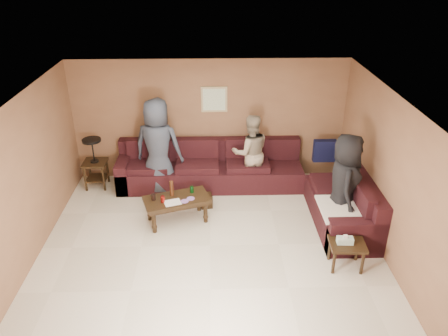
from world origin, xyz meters
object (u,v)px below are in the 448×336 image
person_middle (250,152)px  coffee_table (177,202)px  waste_bin (206,201)px  person_left (158,147)px  side_table_right (347,246)px  person_right (344,184)px  end_table_left (95,162)px  sectional_sofa (252,183)px

person_middle → coffee_table: bearing=32.7°
coffee_table → waste_bin: 0.75m
coffee_table → person_left: 1.32m
side_table_right → person_left: person_left is taller
person_left → person_right: bearing=167.8°
end_table_left → person_right: size_ratio=0.59×
sectional_sofa → person_middle: bearing=91.5°
sectional_sofa → coffee_table: (-1.40, -0.77, 0.07)m
sectional_sofa → side_table_right: bearing=-59.3°
coffee_table → side_table_right: size_ratio=2.14×
person_middle → sectional_sofa: bearing=83.4°
waste_bin → person_right: (2.31, -0.77, 0.75)m
coffee_table → person_middle: size_ratio=0.80×
person_left → person_right: 3.53m
sectional_sofa → person_right: 1.87m
waste_bin → side_table_right: bearing=-40.1°
waste_bin → person_right: size_ratio=0.14×
person_right → sectional_sofa: bearing=62.3°
person_left → waste_bin: bearing=156.1°
side_table_right → person_right: (0.18, 1.02, 0.50)m
side_table_right → waste_bin: size_ratio=2.28×
end_table_left → person_middle: person_middle is taller
person_right → person_middle: bearing=53.0°
side_table_right → person_right: 1.15m
sectional_sofa → person_left: size_ratio=2.43×
side_table_right → person_middle: 2.85m
waste_bin → coffee_table: bearing=-137.5°
waste_bin → person_left: size_ratio=0.13×
side_table_right → waste_bin: side_table_right is taller
coffee_table → sectional_sofa: bearing=28.7°
end_table_left → side_table_right: (4.37, -2.65, -0.16)m
coffee_table → side_table_right: coffee_table is taller
sectional_sofa → waste_bin: bearing=-161.4°
person_right → end_table_left: bearing=79.7°
side_table_right → person_middle: person_middle is taller
sectional_sofa → person_left: person_left is taller
coffee_table → person_left: bearing=109.8°
coffee_table → waste_bin: size_ratio=4.88×
end_table_left → person_left: 1.39m
sectional_sofa → end_table_left: bearing=170.0°
waste_bin → person_middle: (0.88, 0.73, 0.65)m
coffee_table → person_right: bearing=-6.1°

